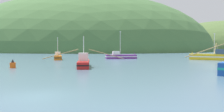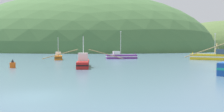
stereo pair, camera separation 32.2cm
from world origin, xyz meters
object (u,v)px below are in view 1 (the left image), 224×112
fishing_boat_orange (58,57)px  fishing_boat_yellow (217,56)px  fishing_boat_purple (121,56)px  channel_buoy (13,64)px  fishing_boat_red (84,63)px

fishing_boat_orange → fishing_boat_yellow: bearing=72.1°
fishing_boat_purple → channel_buoy: fishing_boat_purple is taller
fishing_boat_orange → channel_buoy: (3.01, -20.59, -0.09)m
fishing_boat_orange → fishing_boat_purple: (14.42, 6.83, 0.04)m
fishing_boat_yellow → fishing_boat_purple: bearing=14.4°
fishing_boat_purple → fishing_boat_red: bearing=-115.8°
channel_buoy → fishing_boat_purple: bearing=67.4°
fishing_boat_red → fishing_boat_yellow: (24.73, 23.17, 0.17)m
fishing_boat_yellow → fishing_boat_orange: 38.14m
fishing_boat_yellow → fishing_boat_orange: (-37.61, -6.35, -0.24)m
fishing_boat_orange → fishing_boat_purple: fishing_boat_purple is taller
fishing_boat_red → fishing_boat_purple: size_ratio=1.45×
fishing_boat_red → fishing_boat_purple: (1.53, 23.66, -0.03)m
fishing_boat_purple → fishing_boat_yellow: bearing=-23.3°
fishing_boat_orange → channel_buoy: 20.81m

